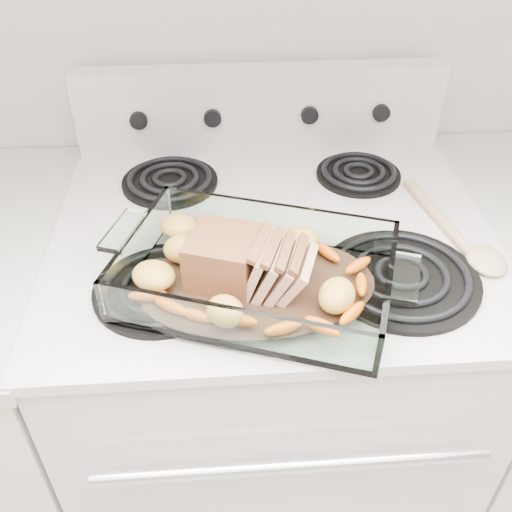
{
  "coord_description": "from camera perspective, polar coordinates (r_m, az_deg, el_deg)",
  "views": [
    {
      "loc": [
        -0.09,
        0.83,
        1.53
      ],
      "look_at": [
        -0.04,
        1.5,
        0.99
      ],
      "focal_mm": 40.0,
      "sensor_mm": 36.0,
      "label": 1
    }
  ],
  "objects": [
    {
      "name": "roast_vegetables",
      "position": [
        0.89,
        -0.32,
        -0.43
      ],
      "size": [
        0.35,
        0.19,
        0.04
      ],
      "rotation": [
        0.0,
        0.0,
        -0.12
      ],
      "color": "#C7460D",
      "rests_on": "baking_dish"
    },
    {
      "name": "pork_roast",
      "position": [
        0.85,
        -1.7,
        -0.97
      ],
      "size": [
        0.19,
        0.1,
        0.08
      ],
      "rotation": [
        0.0,
        0.0,
        -0.33
      ],
      "color": "brown",
      "rests_on": "baking_dish"
    },
    {
      "name": "electric_range",
      "position": [
        1.34,
        1.3,
        -12.88
      ],
      "size": [
        0.78,
        0.7,
        1.12
      ],
      "color": "silver",
      "rests_on": "ground"
    },
    {
      "name": "wooden_spoon",
      "position": [
        1.04,
        20.05,
        1.58
      ],
      "size": [
        0.1,
        0.29,
        0.02
      ],
      "rotation": [
        0.0,
        0.0,
        0.17
      ],
      "color": "tan",
      "rests_on": "electric_range"
    },
    {
      "name": "baking_dish",
      "position": [
        0.87,
        0.09,
        -2.26
      ],
      "size": [
        0.39,
        0.26,
        0.08
      ],
      "rotation": [
        0.0,
        0.0,
        -0.34
      ],
      "color": "white",
      "rests_on": "electric_range"
    }
  ]
}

